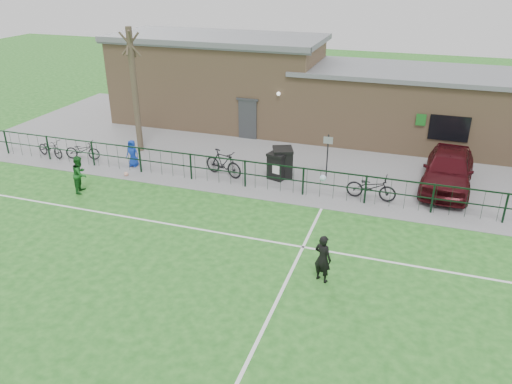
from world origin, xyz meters
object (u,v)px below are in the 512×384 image
(car_maroon, at_px, (448,169))
(ball_ground, at_px, (126,174))
(bare_tree, at_px, (135,92))
(bicycle_c, at_px, (83,150))
(spectator_child, at_px, (132,153))
(outfield_player, at_px, (80,174))
(sign_post, at_px, (327,157))
(bicycle_d, at_px, (223,163))
(bicycle_e, at_px, (371,187))
(wheelie_bin_right, at_px, (279,166))
(bicycle_a, at_px, (50,148))
(wheelie_bin_left, at_px, (283,163))

(car_maroon, height_order, ball_ground, car_maroon)
(bare_tree, distance_m, bicycle_c, 3.77)
(spectator_child, bearing_deg, outfield_player, -99.86)
(sign_post, distance_m, bicycle_d, 4.55)
(bare_tree, xyz_separation_m, spectator_child, (0.79, -1.98, -2.35))
(bicycle_c, xyz_separation_m, spectator_child, (2.77, -0.02, 0.18))
(sign_post, bearing_deg, bicycle_e, -35.80)
(outfield_player, bearing_deg, bicycle_d, -71.38)
(wheelie_bin_right, relative_size, bicycle_c, 0.64)
(sign_post, xyz_separation_m, bicycle_e, (2.10, -1.52, -0.48))
(bicycle_c, relative_size, outfield_player, 1.10)
(outfield_player, bearing_deg, bicycle_c, 19.56)
(bicycle_a, relative_size, bicycle_d, 0.84)
(sign_post, bearing_deg, car_maroon, 7.23)
(bare_tree, distance_m, car_maroon, 14.70)
(wheelie_bin_right, xyz_separation_m, bicycle_a, (-11.23, -1.04, -0.11))
(bare_tree, xyz_separation_m, wheelie_bin_right, (7.57, -1.15, -2.43))
(sign_post, bearing_deg, bicycle_c, -172.92)
(car_maroon, distance_m, bicycle_a, 18.35)
(bare_tree, xyz_separation_m, car_maroon, (14.54, 0.10, -2.16))
(outfield_player, bearing_deg, ball_ground, -39.06)
(spectator_child, relative_size, ball_ground, 6.30)
(sign_post, distance_m, ball_ground, 8.91)
(bicycle_e, height_order, outfield_player, outfield_player)
(sign_post, xyz_separation_m, car_maroon, (4.97, 0.63, -0.18))
(wheelie_bin_right, xyz_separation_m, ball_ground, (-6.48, -1.95, -0.47))
(sign_post, xyz_separation_m, bicycle_a, (-13.23, -1.66, -0.56))
(bare_tree, distance_m, ball_ground, 4.39)
(bicycle_a, bearing_deg, bicycle_c, -69.51)
(wheelie_bin_right, height_order, spectator_child, spectator_child)
(sign_post, relative_size, bicycle_a, 1.20)
(wheelie_bin_right, height_order, sign_post, sign_post)
(wheelie_bin_right, relative_size, ball_ground, 5.46)
(bare_tree, relative_size, bicycle_c, 3.53)
(sign_post, relative_size, spectator_child, 1.59)
(bicycle_a, xyz_separation_m, bicycle_c, (1.68, 0.23, 0.01))
(bare_tree, distance_m, bicycle_e, 12.10)
(bare_tree, distance_m, outfield_player, 5.56)
(bicycle_d, bearing_deg, bare_tree, 89.32)
(bicycle_a, distance_m, bicycle_e, 15.33)
(spectator_child, xyz_separation_m, ball_ground, (0.30, -1.13, -0.55))
(bare_tree, relative_size, spectator_child, 4.77)
(bicycle_e, xyz_separation_m, spectator_child, (-10.88, 0.07, 0.11))
(car_maroon, height_order, bicycle_d, car_maroon)
(bicycle_a, height_order, outfield_player, outfield_player)
(wheelie_bin_left, bearing_deg, bicycle_d, 175.90)
(sign_post, distance_m, car_maroon, 5.01)
(wheelie_bin_left, bearing_deg, car_maroon, -12.97)
(bicycle_d, bearing_deg, car_maroon, -61.87)
(car_maroon, xyz_separation_m, bicycle_d, (-9.35, -1.79, -0.23))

